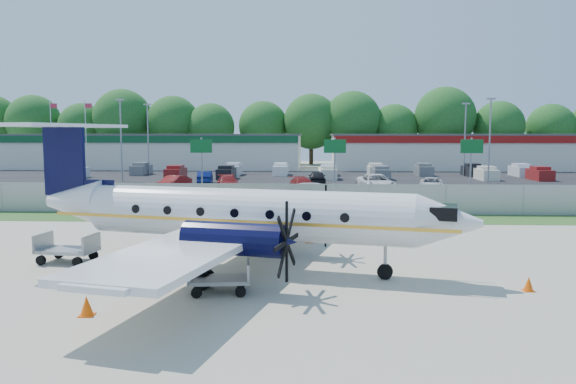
{
  "coord_description": "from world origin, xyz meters",
  "views": [
    {
      "loc": [
        1.43,
        -23.07,
        5.36
      ],
      "look_at": [
        0.0,
        6.0,
        2.3
      ],
      "focal_mm": 35.0,
      "sensor_mm": 36.0,
      "label": 1
    }
  ],
  "objects": [
    {
      "name": "ground",
      "position": [
        0.0,
        0.0,
        0.0
      ],
      "size": [
        170.0,
        170.0,
        0.0
      ],
      "primitive_type": "plane",
      "color": "#B5AF99",
      "rests_on": "ground"
    },
    {
      "name": "grass_verge",
      "position": [
        0.0,
        12.0,
        0.01
      ],
      "size": [
        170.0,
        4.0,
        0.02
      ],
      "primitive_type": "cube",
      "color": "#2D561E",
      "rests_on": "ground"
    },
    {
      "name": "access_road",
      "position": [
        0.0,
        19.0,
        0.01
      ],
      "size": [
        170.0,
        8.0,
        0.02
      ],
      "primitive_type": "cube",
      "color": "black",
      "rests_on": "ground"
    },
    {
      "name": "parking_lot",
      "position": [
        0.0,
        40.0,
        0.01
      ],
      "size": [
        170.0,
        32.0,
        0.02
      ],
      "primitive_type": "cube",
      "color": "black",
      "rests_on": "ground"
    },
    {
      "name": "perimeter_fence",
      "position": [
        0.0,
        14.0,
        1.0
      ],
      "size": [
        120.0,
        0.06,
        1.99
      ],
      "color": "gray",
      "rests_on": "ground"
    },
    {
      "name": "building_west",
      "position": [
        -24.0,
        61.98,
        2.63
      ],
      "size": [
        46.4,
        12.4,
        5.24
      ],
      "color": "silver",
      "rests_on": "ground"
    },
    {
      "name": "building_east",
      "position": [
        26.0,
        61.98,
        2.63
      ],
      "size": [
        44.4,
        12.4,
        5.24
      ],
      "color": "silver",
      "rests_on": "ground"
    },
    {
      "name": "sign_left",
      "position": [
        -8.0,
        22.91,
        3.61
      ],
      "size": [
        1.8,
        0.26,
        5.0
      ],
      "color": "gray",
      "rests_on": "ground"
    },
    {
      "name": "sign_mid",
      "position": [
        3.0,
        22.91,
        3.61
      ],
      "size": [
        1.8,
        0.26,
        5.0
      ],
      "color": "gray",
      "rests_on": "ground"
    },
    {
      "name": "sign_right",
      "position": [
        14.0,
        22.91,
        3.61
      ],
      "size": [
        1.8,
        0.26,
        5.0
      ],
      "color": "gray",
      "rests_on": "ground"
    },
    {
      "name": "flagpole_west",
      "position": [
        -35.92,
        55.0,
        5.64
      ],
      "size": [
        1.06,
        0.12,
        10.0
      ],
      "color": "silver",
      "rests_on": "ground"
    },
    {
      "name": "flagpole_east",
      "position": [
        -30.92,
        55.0,
        5.64
      ],
      "size": [
        1.06,
        0.12,
        10.0
      ],
      "color": "silver",
      "rests_on": "ground"
    },
    {
      "name": "light_pole_nw",
      "position": [
        -20.0,
        38.0,
        5.23
      ],
      "size": [
        0.9,
        0.35,
        9.09
      ],
      "color": "gray",
      "rests_on": "ground"
    },
    {
      "name": "light_pole_ne",
      "position": [
        20.0,
        38.0,
        5.23
      ],
      "size": [
        0.9,
        0.35,
        9.09
      ],
      "color": "gray",
      "rests_on": "ground"
    },
    {
      "name": "light_pole_sw",
      "position": [
        -20.0,
        48.0,
        5.23
      ],
      "size": [
        0.9,
        0.35,
        9.09
      ],
      "color": "gray",
      "rests_on": "ground"
    },
    {
      "name": "light_pole_se",
      "position": [
        20.0,
        48.0,
        5.23
      ],
      "size": [
        0.9,
        0.35,
        9.09
      ],
      "color": "gray",
      "rests_on": "ground"
    },
    {
      "name": "tree_line",
      "position": [
        0.0,
        74.0,
        0.0
      ],
      "size": [
        112.0,
        6.0,
        14.0
      ],
      "primitive_type": null,
      "color": "#195017",
      "rests_on": "ground"
    },
    {
      "name": "aircraft",
      "position": [
        -1.63,
        -1.39,
        2.22
      ],
      "size": [
        18.86,
        18.46,
        5.76
      ],
      "color": "silver",
      "rests_on": "ground"
    },
    {
      "name": "baggage_cart_near",
      "position": [
        -8.85,
        -0.66,
        0.56
      ],
      "size": [
        2.45,
        1.66,
        1.21
      ],
      "color": "gray",
      "rests_on": "ground"
    },
    {
      "name": "baggage_cart_far",
      "position": [
        -1.78,
        -4.77,
        0.5
      ],
      "size": [
        2.17,
        1.46,
        1.07
      ],
      "color": "gray",
      "rests_on": "ground"
    },
    {
      "name": "cone_nose",
      "position": [
        8.7,
        -4.03,
        0.24
      ],
      "size": [
        0.35,
        0.35,
        0.5
      ],
      "color": "#E55007",
      "rests_on": "ground"
    },
    {
      "name": "cone_port_wing",
      "position": [
        -5.29,
        -7.32,
        0.28
      ],
      "size": [
        0.42,
        0.42,
        0.6
      ],
      "color": "#E55007",
      "rests_on": "ground"
    },
    {
      "name": "cone_starboard_wing",
      "position": [
        1.13,
        4.13,
        0.27
      ],
      "size": [
        0.4,
        0.4,
        0.57
      ],
      "color": "#E55007",
      "rests_on": "ground"
    },
    {
      "name": "road_car_west",
      "position": [
        -17.9,
        18.06,
        0.0
      ],
      "size": [
        5.25,
        3.9,
        1.32
      ],
      "primitive_type": "imported",
      "rotation": [
        0.0,
        0.0,
        1.98
      ],
      "color": "navy",
      "rests_on": "ground"
    },
    {
      "name": "road_car_mid",
      "position": [
        0.65,
        20.43,
        0.0
      ],
      "size": [
        5.12,
        3.48,
        1.62
      ],
      "primitive_type": "imported",
      "rotation": [
        0.0,
        0.0,
        -1.21
      ],
      "color": "silver",
      "rests_on": "ground"
    },
    {
      "name": "parked_car_a",
      "position": [
        -11.75,
        28.21,
        0.0
      ],
      "size": [
        2.8,
        4.59,
        1.43
      ],
      "primitive_type": "imported",
      "rotation": [
        0.0,
        0.0,
        -0.32
      ],
      "color": "maroon",
      "rests_on": "ground"
    },
    {
      "name": "parked_car_b",
      "position": [
        -6.85,
        29.41,
        0.0
      ],
      "size": [
        2.95,
        5.04,
        1.37
      ],
      "primitive_type": "imported",
      "rotation": [
        0.0,
        0.0,
        0.23
      ],
      "color": "maroon",
      "rests_on": "ground"
    },
    {
      "name": "parked_car_c",
      "position": [
        0.24,
        28.32,
        0.0
      ],
      "size": [
        2.95,
        4.78,
        1.29
      ],
      "primitive_type": "imported",
      "rotation": [
        0.0,
        0.0,
        0.27
      ],
      "color": "maroon",
      "rests_on": "ground"
    },
    {
      "name": "parked_car_d",
      "position": [
        6.98,
        28.49,
        0.0
      ],
      "size": [
        3.53,
        6.16,
        1.62
      ],
      "primitive_type": "imported",
      "rotation": [
        0.0,
        0.0,
        0.15
      ],
      "color": "silver",
      "rests_on": "ground"
    },
    {
      "name": "parked_car_e",
      "position": [
        12.14,
        29.08,
        0.0
      ],
      "size": [
        3.01,
        4.97,
        1.29
      ],
      "primitive_type": "imported",
      "rotation": [
        0.0,
        0.0,
        -0.2
      ],
      "color": "silver",
      "rests_on": "ground"
    },
    {
      "name": "parked_car_f",
      "position": [
        -10.22,
        35.44,
        0.0
      ],
      "size": [
        1.99,
        4.32,
        1.37
      ],
      "primitive_type": "imported",
      "rotation": [
        0.0,
        0.0,
        3.28
      ],
      "color": "navy",
      "rests_on": "ground"
    },
    {
      "name": "parked_car_g",
      "position": [
        1.61,
        35.01,
        0.0
      ],
      "size": [
        1.87,
        4.37,
        1.47
      ],
      "primitive_type": "imported",
      "rotation": [
        0.0,
        0.0,
        3.17
      ],
      "color": "black",
      "rests_on": "ground"
    },
    {
      "name": "far_parking_rows",
      "position": [
        0.0,
        45.0,
        0.0
      ],
      "size": [
        56.0,
        10.0,
        1.6
      ],
      "primitive_type": null,
      "color": "gray",
      "rests_on": "ground"
    }
  ]
}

